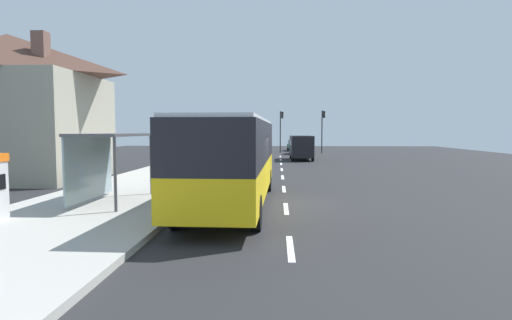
# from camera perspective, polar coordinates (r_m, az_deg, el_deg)

# --- Properties ---
(ground_plane) EXTENTS (56.00, 92.00, 0.04)m
(ground_plane) POSITION_cam_1_polar(r_m,az_deg,el_deg) (29.85, 3.06, -1.36)
(ground_plane) COLOR #262628
(sidewalk_platform) EXTENTS (6.20, 30.00, 0.18)m
(sidewalk_platform) POSITION_cam_1_polar(r_m,az_deg,el_deg) (19.01, -16.60, -4.28)
(sidewalk_platform) COLOR #ADAAA3
(sidewalk_platform) RESTS_ON ground
(lane_stripe_seg_0) EXTENTS (0.16, 2.20, 0.01)m
(lane_stripe_seg_0) POSITION_cam_1_polar(r_m,az_deg,el_deg) (10.11, 4.72, -11.91)
(lane_stripe_seg_0) COLOR silver
(lane_stripe_seg_0) RESTS_ON ground
(lane_stripe_seg_1) EXTENTS (0.16, 2.20, 0.01)m
(lane_stripe_seg_1) POSITION_cam_1_polar(r_m,az_deg,el_deg) (14.98, 4.13, -6.65)
(lane_stripe_seg_1) COLOR silver
(lane_stripe_seg_1) RESTS_ON ground
(lane_stripe_seg_2) EXTENTS (0.16, 2.20, 0.01)m
(lane_stripe_seg_2) POSITION_cam_1_polar(r_m,az_deg,el_deg) (19.92, 3.84, -3.99)
(lane_stripe_seg_2) COLOR silver
(lane_stripe_seg_2) RESTS_ON ground
(lane_stripe_seg_3) EXTENTS (0.16, 2.20, 0.01)m
(lane_stripe_seg_3) POSITION_cam_1_polar(r_m,az_deg,el_deg) (24.88, 3.66, -2.38)
(lane_stripe_seg_3) COLOR silver
(lane_stripe_seg_3) RESTS_ON ground
(lane_stripe_seg_4) EXTENTS (0.16, 2.20, 0.01)m
(lane_stripe_seg_4) POSITION_cam_1_polar(r_m,az_deg,el_deg) (29.85, 3.54, -1.31)
(lane_stripe_seg_4) COLOR silver
(lane_stripe_seg_4) RESTS_ON ground
(lane_stripe_seg_5) EXTENTS (0.16, 2.20, 0.01)m
(lane_stripe_seg_5) POSITION_cam_1_polar(r_m,az_deg,el_deg) (34.83, 3.46, -0.54)
(lane_stripe_seg_5) COLOR silver
(lane_stripe_seg_5) RESTS_ON ground
(lane_stripe_seg_6) EXTENTS (0.16, 2.20, 0.01)m
(lane_stripe_seg_6) POSITION_cam_1_polar(r_m,az_deg,el_deg) (39.82, 3.39, 0.03)
(lane_stripe_seg_6) COLOR silver
(lane_stripe_seg_6) RESTS_ON ground
(lane_stripe_seg_7) EXTENTS (0.16, 2.20, 0.01)m
(lane_stripe_seg_7) POSITION_cam_1_polar(r_m,az_deg,el_deg) (44.81, 3.34, 0.48)
(lane_stripe_seg_7) COLOR silver
(lane_stripe_seg_7) RESTS_ON ground
(bus) EXTENTS (2.73, 11.06, 3.21)m
(bus) POSITION_cam_1_polar(r_m,az_deg,el_deg) (15.29, -3.24, 0.50)
(bus) COLOR yellow
(bus) RESTS_ON ground
(white_van) EXTENTS (2.07, 5.22, 2.30)m
(white_van) POSITION_cam_1_polar(r_m,az_deg,el_deg) (39.80, 6.21, 1.94)
(white_van) COLOR black
(white_van) RESTS_ON ground
(sedan_near) EXTENTS (1.97, 4.46, 1.52)m
(sedan_near) POSITION_cam_1_polar(r_m,az_deg,el_deg) (49.80, 5.67, 1.72)
(sedan_near) COLOR #B7B7BC
(sedan_near) RESTS_ON ground
(sedan_far) EXTENTS (2.03, 4.49, 1.52)m
(sedan_far) POSITION_cam_1_polar(r_m,az_deg,el_deg) (57.75, 5.29, 2.04)
(sedan_far) COLOR #195933
(sedan_far) RESTS_ON ground
(recycling_bin_green) EXTENTS (0.52, 0.52, 0.95)m
(recycling_bin_green) POSITION_cam_1_polar(r_m,az_deg,el_deg) (18.43, -10.05, -2.66)
(recycling_bin_green) COLOR green
(recycling_bin_green) RESTS_ON sidewalk_platform
(recycling_bin_red) EXTENTS (0.52, 0.52, 0.95)m
(recycling_bin_red) POSITION_cam_1_polar(r_m,az_deg,el_deg) (19.11, -9.58, -2.41)
(recycling_bin_red) COLOR red
(recycling_bin_red) RESTS_ON sidewalk_platform
(recycling_bin_blue) EXTENTS (0.52, 0.52, 0.95)m
(recycling_bin_blue) POSITION_cam_1_polar(r_m,az_deg,el_deg) (19.79, -9.14, -2.19)
(recycling_bin_blue) COLOR blue
(recycling_bin_blue) RESTS_ON sidewalk_platform
(traffic_light_near_side) EXTENTS (0.49, 0.28, 5.27)m
(traffic_light_near_side) POSITION_cam_1_polar(r_m,az_deg,el_deg) (51.98, 9.12, 4.76)
(traffic_light_near_side) COLOR #2D2D2D
(traffic_light_near_side) RESTS_ON ground
(traffic_light_far_side) EXTENTS (0.49, 0.28, 4.89)m
(traffic_light_far_side) POSITION_cam_1_polar(r_m,az_deg,el_deg) (52.56, -0.36, 4.56)
(traffic_light_far_side) COLOR #2D2D2D
(traffic_light_far_side) RESTS_ON ground
(traffic_light_median) EXTENTS (0.49, 0.28, 5.26)m
(traffic_light_median) POSITION_cam_1_polar(r_m,az_deg,el_deg) (53.28, 3.46, 4.78)
(traffic_light_median) COLOR #2D2D2D
(traffic_light_median) RESTS_ON ground
(house_behind_platform) EXTENTS (9.73, 7.75, 8.20)m
(house_behind_platform) POSITION_cam_1_polar(r_m,az_deg,el_deg) (27.56, -30.67, 6.39)
(house_behind_platform) COLOR #9E9984
(house_behind_platform) RESTS_ON ground
(bus_shelter) EXTENTS (1.80, 4.00, 2.50)m
(bus_shelter) POSITION_cam_1_polar(r_m,az_deg,el_deg) (16.21, -20.12, 1.37)
(bus_shelter) COLOR #4C4C51
(bus_shelter) RESTS_ON sidewalk_platform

